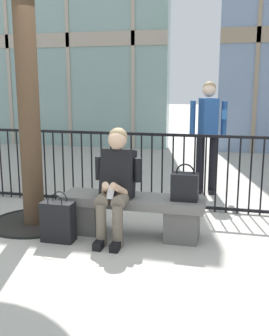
{
  "coord_description": "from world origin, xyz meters",
  "views": [
    {
      "loc": [
        1.06,
        -4.17,
        1.67
      ],
      "look_at": [
        0.0,
        0.1,
        0.75
      ],
      "focal_mm": 43.06,
      "sensor_mm": 36.0,
      "label": 1
    }
  ],
  "objects_px": {
    "stone_bench": "(132,212)",
    "handbag_on_bench": "(185,186)",
    "shopping_bag": "(58,221)",
    "bystander_at_railing": "(208,129)",
    "seated_person_with_phone": "(116,181)"
  },
  "relations": [
    {
      "from": "seated_person_with_phone",
      "to": "bystander_at_railing",
      "type": "height_order",
      "value": "bystander_at_railing"
    },
    {
      "from": "handbag_on_bench",
      "to": "stone_bench",
      "type": "bearing_deg",
      "value": 179.01
    },
    {
      "from": "stone_bench",
      "to": "bystander_at_railing",
      "type": "xyz_separation_m",
      "value": [
        0.67,
        2.04,
        0.73
      ]
    },
    {
      "from": "stone_bench",
      "to": "shopping_bag",
      "type": "height_order",
      "value": "shopping_bag"
    },
    {
      "from": "seated_person_with_phone",
      "to": "bystander_at_railing",
      "type": "bearing_deg",
      "value": 69.32
    },
    {
      "from": "bystander_at_railing",
      "to": "seated_person_with_phone",
      "type": "bearing_deg",
      "value": -110.68
    },
    {
      "from": "stone_bench",
      "to": "seated_person_with_phone",
      "type": "bearing_deg",
      "value": -139.47
    },
    {
      "from": "shopping_bag",
      "to": "stone_bench",
      "type": "bearing_deg",
      "value": 27.13
    },
    {
      "from": "stone_bench",
      "to": "handbag_on_bench",
      "type": "bearing_deg",
      "value": -0.99
    },
    {
      "from": "stone_bench",
      "to": "handbag_on_bench",
      "type": "height_order",
      "value": "handbag_on_bench"
    },
    {
      "from": "seated_person_with_phone",
      "to": "handbag_on_bench",
      "type": "height_order",
      "value": "seated_person_with_phone"
    },
    {
      "from": "seated_person_with_phone",
      "to": "shopping_bag",
      "type": "height_order",
      "value": "seated_person_with_phone"
    },
    {
      "from": "stone_bench",
      "to": "seated_person_with_phone",
      "type": "distance_m",
      "value": 0.43
    },
    {
      "from": "stone_bench",
      "to": "handbag_on_bench",
      "type": "distance_m",
      "value": 0.67
    },
    {
      "from": "stone_bench",
      "to": "handbag_on_bench",
      "type": "relative_size",
      "value": 4.01
    }
  ]
}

